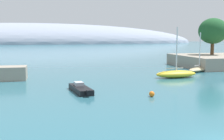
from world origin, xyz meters
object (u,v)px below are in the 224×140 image
sailboat_yellow_mid_mooring (176,74)px  motorboat_black_foreground (81,89)px  sailboat_sand_near_shore (199,69)px  mooring_buoy_orange (152,94)px  tree_clump_shore (213,31)px

sailboat_yellow_mid_mooring → motorboat_black_foreground: 17.05m
sailboat_sand_near_shore → mooring_buoy_orange: bearing=-165.2°
tree_clump_shore → mooring_buoy_orange: size_ratio=13.28×
tree_clump_shore → mooring_buoy_orange: 36.17m
sailboat_sand_near_shore → motorboat_black_foreground: size_ratio=1.15×
sailboat_sand_near_shore → motorboat_black_foreground: bearing=177.7°
tree_clump_shore → sailboat_sand_near_shore: bearing=-133.3°
tree_clump_shore → mooring_buoy_orange: (-23.86, -26.30, -6.89)m
sailboat_sand_near_shore → mooring_buoy_orange: 24.11m
tree_clump_shore → sailboat_sand_near_shore: 13.25m
sailboat_sand_near_shore → sailboat_yellow_mid_mooring: size_ratio=0.91×
sailboat_sand_near_shore → sailboat_yellow_mid_mooring: bearing=-174.0°
tree_clump_shore → sailboat_yellow_mid_mooring: bearing=-136.6°
motorboat_black_foreground → mooring_buoy_orange: size_ratio=10.37×
tree_clump_shore → sailboat_yellow_mid_mooring: 22.02m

